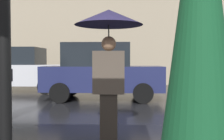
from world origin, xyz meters
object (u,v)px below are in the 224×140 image
(street_signpost, at_px, (202,45))
(parked_car_right, at_px, (101,71))
(folded_patio_umbrella_far, at_px, (200,13))
(pedestrian_with_umbrella, at_px, (109,38))
(parked_car_left, at_px, (18,69))

(street_signpost, bearing_deg, parked_car_right, 168.51)
(folded_patio_umbrella_far, xyz_separation_m, pedestrian_with_umbrella, (-0.59, 2.98, 0.14))
(parked_car_right, bearing_deg, parked_car_left, 150.75)
(folded_patio_umbrella_far, distance_m, parked_car_right, 8.23)
(street_signpost, bearing_deg, pedestrian_with_umbrella, -121.90)
(pedestrian_with_umbrella, xyz_separation_m, parked_car_right, (-0.55, 5.15, -0.73))
(folded_patio_umbrella_far, bearing_deg, pedestrian_with_umbrella, 101.17)
(parked_car_right, distance_m, street_signpost, 3.52)
(parked_car_right, bearing_deg, folded_patio_umbrella_far, -81.86)
(folded_patio_umbrella_far, relative_size, street_signpost, 0.77)
(folded_patio_umbrella_far, distance_m, pedestrian_with_umbrella, 3.04)
(pedestrian_with_umbrella, bearing_deg, parked_car_left, -68.08)
(parked_car_left, height_order, parked_car_right, parked_car_right)
(folded_patio_umbrella_far, bearing_deg, street_signpost, 73.58)
(pedestrian_with_umbrella, distance_m, parked_car_left, 8.72)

